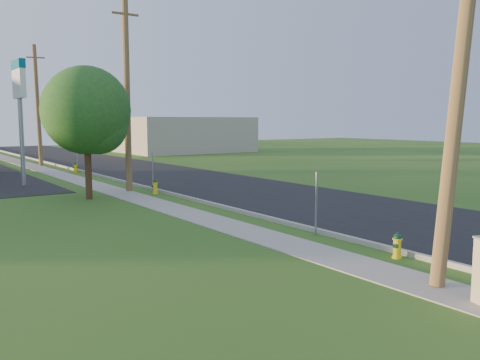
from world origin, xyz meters
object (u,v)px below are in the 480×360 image
utility_pole_near (461,62)px  hydrant_near (397,246)px  utility_pole_far (38,105)px  utility_pole_mid (127,93)px  tree_verge (89,114)px  price_pylon (19,87)px  hydrant_mid (155,187)px  hydrant_far (75,168)px

utility_pole_near → hydrant_near: bearing=70.5°
utility_pole_near → utility_pole_far: bearing=90.0°
utility_pole_mid → tree_verge: 3.01m
price_pylon → hydrant_mid: 9.88m
utility_pole_far → tree_verge: utility_pole_far is taller
tree_verge → hydrant_far: bearing=76.1°
hydrant_near → hydrant_mid: 14.36m
utility_pole_mid → hydrant_near: size_ratio=14.25×
hydrant_mid → hydrant_far: (-0.06, 12.50, 0.00)m
utility_pole_mid → hydrant_far: 11.79m
utility_pole_mid → hydrant_mid: (0.66, -1.65, -4.58)m
utility_pole_far → hydrant_far: utility_pole_far is taller
utility_pole_far → hydrant_mid: size_ratio=12.55×
tree_verge → price_pylon: bearing=102.0°
hydrant_far → utility_pole_far: bearing=94.8°
utility_pole_mid → price_pylon: size_ratio=1.43×
hydrant_mid → hydrant_far: size_ratio=0.99×
hydrant_near → hydrant_mid: size_ratio=0.91×
tree_verge → hydrant_mid: 4.69m
hydrant_mid → hydrant_far: bearing=90.3°
utility_pole_far → hydrant_far: size_ratio=12.41×
price_pylon → hydrant_near: size_ratio=9.96×
tree_verge → hydrant_far: size_ratio=7.90×
utility_pole_near → hydrant_far: size_ratio=12.38×
tree_verge → utility_pole_mid: bearing=30.3°
price_pylon → hydrant_far: bearing=49.9°
tree_verge → hydrant_far: tree_verge is taller
utility_pole_mid → tree_verge: utility_pole_mid is taller
utility_pole_near → price_pylon: size_ratio=1.38×
utility_pole_near → utility_pole_mid: utility_pole_mid is taller
utility_pole_mid → utility_pole_far: utility_pole_mid is taller
tree_verge → hydrant_near: (3.13, -14.60, -3.56)m
utility_pole_mid → utility_pole_far: 18.00m
price_pylon → hydrant_far: size_ratio=8.94×
utility_pole_mid → hydrant_near: utility_pole_mid is taller
utility_pole_mid → hydrant_mid: bearing=-68.3°
utility_pole_near → utility_pole_far: 36.00m
utility_pole_near → utility_pole_far: (-0.00, 36.00, 0.00)m
utility_pole_far → hydrant_far: bearing=-85.2°
tree_verge → hydrant_near: 15.35m
utility_pole_near → utility_pole_far: utility_pole_far is taller
utility_pole_far → tree_verge: bearing=-97.1°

